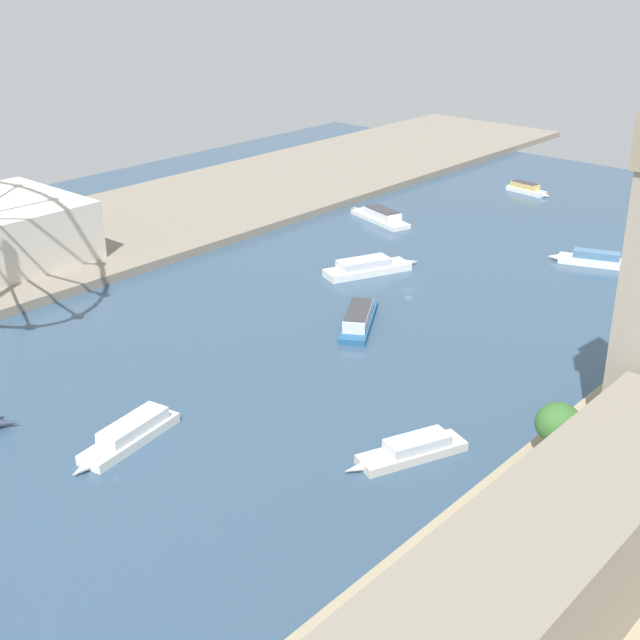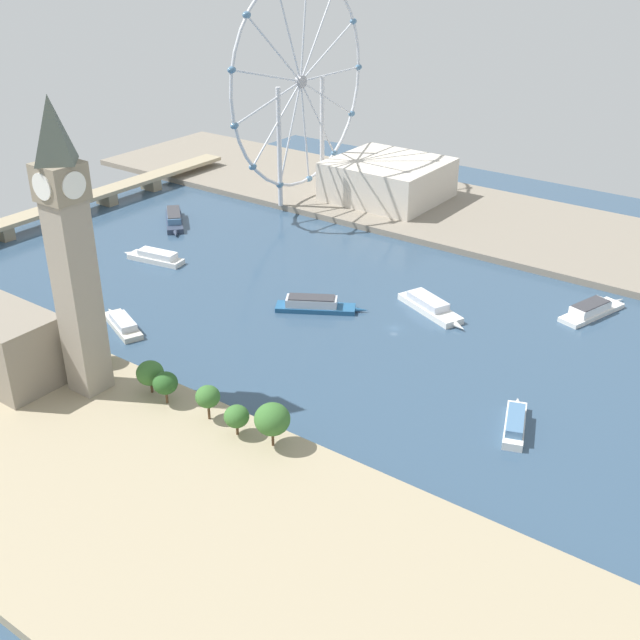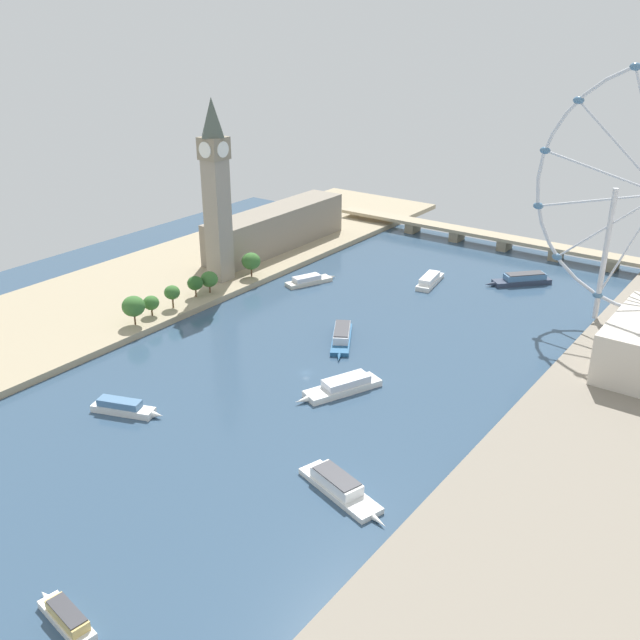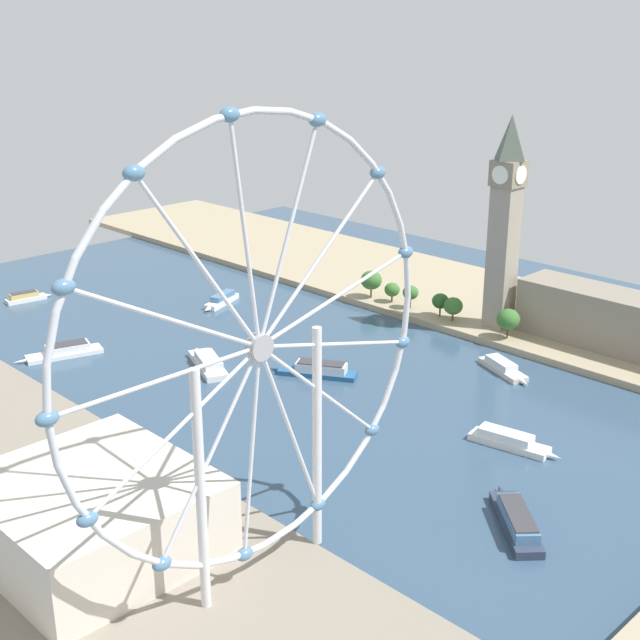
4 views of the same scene
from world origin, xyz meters
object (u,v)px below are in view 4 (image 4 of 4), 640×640
(clock_tower, at_px, (505,220))
(tour_boat_7, at_px, (516,520))
(tour_boat_2, at_px, (503,367))
(tour_boat_5, at_px, (318,370))
(riverside_hall, at_px, (93,515))
(tour_boat_3, at_px, (208,363))
(tour_boat_4, at_px, (509,441))
(tour_boat_6, at_px, (26,297))
(tour_boat_1, at_px, (221,300))
(tour_boat_0, at_px, (65,351))
(ferris_wheel, at_px, (259,351))

(clock_tower, distance_m, tour_boat_7, 165.24)
(tour_boat_2, relative_size, tour_boat_5, 0.87)
(riverside_hall, relative_size, tour_boat_5, 1.66)
(tour_boat_3, distance_m, tour_boat_4, 126.01)
(tour_boat_3, relative_size, tour_boat_6, 1.55)
(tour_boat_2, relative_size, tour_boat_6, 1.28)
(tour_boat_1, distance_m, tour_boat_6, 96.61)
(tour_boat_0, xyz_separation_m, tour_boat_2, (-114.10, 137.11, -0.30))
(ferris_wheel, distance_m, riverside_hall, 66.72)
(tour_boat_3, height_order, tour_boat_6, tour_boat_3)
(ferris_wheel, relative_size, riverside_hall, 2.04)
(tour_boat_4, height_order, tour_boat_7, tour_boat_7)
(tour_boat_6, height_order, tour_boat_7, tour_boat_7)
(tour_boat_1, xyz_separation_m, tour_boat_3, (54.36, 59.13, 0.01))
(tour_boat_2, bearing_deg, tour_boat_5, -109.47)
(ferris_wheel, distance_m, tour_boat_3, 154.28)
(tour_boat_7, bearing_deg, tour_boat_3, 38.30)
(tour_boat_2, bearing_deg, tour_boat_1, -147.53)
(ferris_wheel, height_order, tour_boat_7, ferris_wheel)
(tour_boat_2, xyz_separation_m, tour_boat_6, (90.91, -215.92, 0.20))
(tour_boat_6, relative_size, tour_boat_7, 0.76)
(tour_boat_0, xyz_separation_m, tour_boat_4, (-62.32, 174.43, 0.03))
(clock_tower, relative_size, tour_boat_1, 3.40)
(ferris_wheel, distance_m, tour_boat_6, 265.93)
(clock_tower, height_order, tour_boat_7, clock_tower)
(tour_boat_1, relative_size, tour_boat_6, 1.19)
(tour_boat_7, bearing_deg, tour_boat_5, 24.65)
(tour_boat_6, bearing_deg, tour_boat_3, -76.81)
(riverside_hall, distance_m, tour_boat_4, 135.41)
(tour_boat_0, relative_size, tour_boat_2, 1.23)
(tour_boat_1, relative_size, tour_boat_5, 0.81)
(ferris_wheel, distance_m, tour_boat_0, 186.84)
(clock_tower, xyz_separation_m, tour_boat_3, (116.78, -57.78, -48.51))
(riverside_hall, bearing_deg, tour_boat_5, -160.24)
(tour_boat_4, distance_m, tour_boat_7, 48.29)
(ferris_wheel, height_order, tour_boat_1, ferris_wheel)
(tour_boat_1, relative_size, tour_boat_3, 0.77)
(tour_boat_0, distance_m, tour_boat_2, 178.37)
(tour_boat_2, distance_m, tour_boat_5, 72.97)
(clock_tower, xyz_separation_m, tour_boat_5, (91.05, -21.00, -48.31))
(tour_boat_3, distance_m, tour_boat_6, 130.90)
(riverside_hall, distance_m, tour_boat_5, 134.44)
(tour_boat_3, xyz_separation_m, tour_boat_4, (-28.31, 122.79, -0.00))
(tour_boat_4, distance_m, tour_boat_6, 256.24)
(tour_boat_5, bearing_deg, riverside_hall, 78.81)
(tour_boat_5, bearing_deg, tour_boat_2, -162.80)
(tour_boat_2, relative_size, tour_boat_4, 0.93)
(tour_boat_3, bearing_deg, tour_boat_6, 27.81)
(riverside_hall, bearing_deg, tour_boat_4, 162.45)
(riverside_hall, bearing_deg, ferris_wheel, 122.73)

